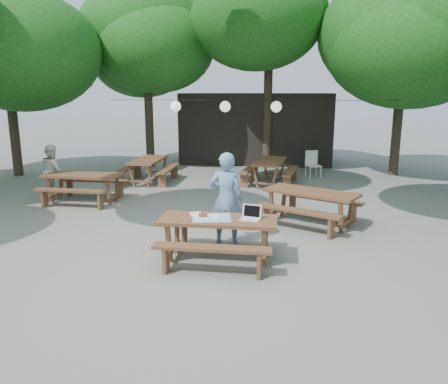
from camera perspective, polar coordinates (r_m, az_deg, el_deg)
ground at (r=8.52m, az=-4.25°, el=-6.64°), size 80.00×80.00×0.00m
pavilion at (r=18.43m, az=4.32°, el=8.40°), size 6.00×3.00×2.80m
main_picnic_table at (r=7.55m, az=-0.76°, el=-6.08°), size 2.00×1.58×0.75m
picnic_table_nw at (r=12.08m, az=-17.85°, el=0.56°), size 2.01×1.60×0.75m
picnic_table_ne at (r=9.74m, az=11.21°, el=-1.95°), size 2.41×2.27×0.75m
picnic_table_far_w at (r=14.28m, az=-9.80°, el=2.83°), size 1.59×2.00×0.75m
picnic_table_far_e at (r=13.84m, az=5.97°, el=2.63°), size 1.81×2.09×0.75m
woman at (r=8.19m, az=0.31°, el=-0.92°), size 0.65×0.43×1.78m
second_person at (r=12.93m, az=-21.46°, el=2.59°), size 0.88×0.89×1.45m
plastic_chair at (r=15.19m, az=11.55°, el=2.85°), size 0.57×0.57×0.90m
laptop at (r=7.39m, az=3.52°, el=-3.09°), size 0.38×0.33×0.24m
tabletop_clutter at (r=7.47m, az=-1.93°, el=-3.29°), size 0.83×0.67×0.08m
paper_lanterns at (r=13.98m, az=0.20°, el=11.12°), size 9.00×0.34×0.38m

